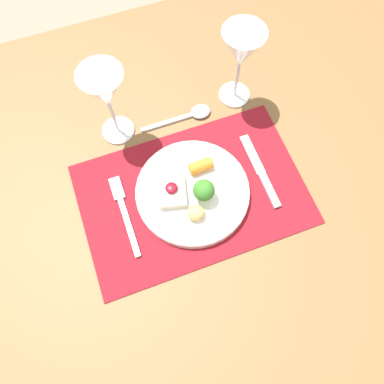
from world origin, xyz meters
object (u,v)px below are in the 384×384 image
object	(u,v)px
wine_glass_near	(241,52)
wine_glass_far	(105,92)
fork	(124,210)
dinner_plate	(192,193)
spoon	(192,114)
knife	(262,175)

from	to	relation	value
wine_glass_near	wine_glass_far	bearing A→B (deg)	179.98
fork	wine_glass_far	bearing A→B (deg)	75.33
dinner_plate	spoon	distance (m)	0.21
dinner_plate	fork	xyz separation A→B (m)	(-0.15, 0.02, -0.01)
wine_glass_near	dinner_plate	bearing A→B (deg)	-131.38
knife	wine_glass_far	xyz separation A→B (m)	(-0.26, 0.22, 0.14)
knife	spoon	distance (m)	0.22
fork	wine_glass_near	world-z (taller)	wine_glass_near
fork	spoon	world-z (taller)	spoon
knife	spoon	world-z (taller)	spoon
wine_glass_near	wine_glass_far	distance (m)	0.29
dinner_plate	wine_glass_near	bearing A→B (deg)	48.62
wine_glass_near	wine_glass_far	xyz separation A→B (m)	(-0.29, 0.00, -0.00)
fork	wine_glass_far	distance (m)	0.24
spoon	wine_glass_far	xyz separation A→B (m)	(-0.17, 0.02, 0.14)
knife	spoon	size ratio (longest dim) A/B	1.09
dinner_plate	wine_glass_near	size ratio (longest dim) A/B	1.22
dinner_plate	knife	distance (m)	0.16
dinner_plate	spoon	size ratio (longest dim) A/B	1.43
knife	wine_glass_far	distance (m)	0.37
fork	dinner_plate	bearing A→B (deg)	-9.32
knife	wine_glass_near	world-z (taller)	wine_glass_near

